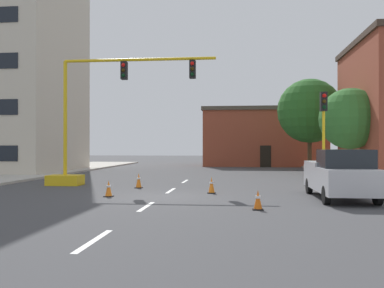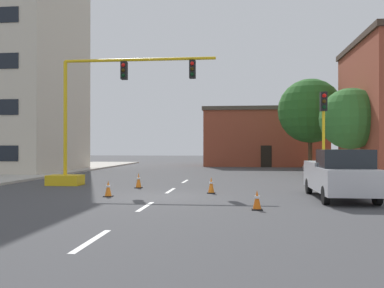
# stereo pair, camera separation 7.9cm
# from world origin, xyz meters

# --- Properties ---
(ground_plane) EXTENTS (160.00, 160.00, 0.00)m
(ground_plane) POSITION_xyz_m (0.00, 0.00, 0.00)
(ground_plane) COLOR #424244
(lane_stripe_seg_1) EXTENTS (0.16, 2.40, 0.01)m
(lane_stripe_seg_1) POSITION_xyz_m (0.00, -8.50, 0.00)
(lane_stripe_seg_1) COLOR silver
(lane_stripe_seg_1) RESTS_ON ground_plane
(lane_stripe_seg_2) EXTENTS (0.16, 2.40, 0.01)m
(lane_stripe_seg_2) POSITION_xyz_m (0.00, -3.00, 0.00)
(lane_stripe_seg_2) COLOR silver
(lane_stripe_seg_2) RESTS_ON ground_plane
(lane_stripe_seg_3) EXTENTS (0.16, 2.40, 0.01)m
(lane_stripe_seg_3) POSITION_xyz_m (0.00, 2.50, 0.00)
(lane_stripe_seg_3) COLOR silver
(lane_stripe_seg_3) RESTS_ON ground_plane
(lane_stripe_seg_4) EXTENTS (0.16, 2.40, 0.01)m
(lane_stripe_seg_4) POSITION_xyz_m (0.00, 8.00, 0.00)
(lane_stripe_seg_4) COLOR silver
(lane_stripe_seg_4) RESTS_ON ground_plane
(building_brick_center) EXTENTS (13.09, 8.03, 6.25)m
(building_brick_center) POSITION_xyz_m (5.93, 30.34, 3.14)
(building_brick_center) COLOR brown
(building_brick_center) RESTS_ON ground_plane
(traffic_signal_gantry) EXTENTS (9.11, 1.20, 6.83)m
(traffic_signal_gantry) POSITION_xyz_m (-5.01, 4.77, 2.25)
(traffic_signal_gantry) COLOR yellow
(traffic_signal_gantry) RESTS_ON ground_plane
(traffic_light_pole_right) EXTENTS (0.32, 0.47, 4.80)m
(traffic_light_pole_right) POSITION_xyz_m (7.39, 4.03, 3.53)
(traffic_light_pole_right) COLOR yellow
(traffic_light_pole_right) RESTS_ON ground_plane
(tree_right_mid) EXTENTS (4.09, 4.09, 6.02)m
(tree_right_mid) POSITION_xyz_m (10.63, 12.00, 3.96)
(tree_right_mid) COLOR brown
(tree_right_mid) RESTS_ON ground_plane
(tree_right_far) EXTENTS (5.59, 5.59, 8.01)m
(tree_right_far) POSITION_xyz_m (9.38, 20.76, 5.20)
(tree_right_far) COLOR #4C3823
(tree_right_far) RESTS_ON ground_plane
(pickup_truck_silver) EXTENTS (2.05, 5.41, 1.99)m
(pickup_truck_silver) POSITION_xyz_m (7.26, -0.00, 0.97)
(pickup_truck_silver) COLOR #BCBCC1
(pickup_truck_silver) RESTS_ON ground_plane
(traffic_cone_roadside_a) EXTENTS (0.36, 0.36, 0.69)m
(traffic_cone_roadside_a) POSITION_xyz_m (-2.19, -0.26, 0.34)
(traffic_cone_roadside_a) COLOR black
(traffic_cone_roadside_a) RESTS_ON ground_plane
(traffic_cone_roadside_b) EXTENTS (0.36, 0.36, 0.77)m
(traffic_cone_roadside_b) POSITION_xyz_m (-1.82, 3.60, 0.38)
(traffic_cone_roadside_b) COLOR black
(traffic_cone_roadside_b) RESTS_ON ground_plane
(traffic_cone_roadside_c) EXTENTS (0.36, 0.36, 0.66)m
(traffic_cone_roadside_c) POSITION_xyz_m (3.86, -3.35, 0.33)
(traffic_cone_roadside_c) COLOR black
(traffic_cone_roadside_c) RESTS_ON ground_plane
(traffic_cone_roadside_d) EXTENTS (0.36, 0.36, 0.75)m
(traffic_cone_roadside_d) POSITION_xyz_m (2.01, 1.54, 0.37)
(traffic_cone_roadside_d) COLOR black
(traffic_cone_roadside_d) RESTS_ON ground_plane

